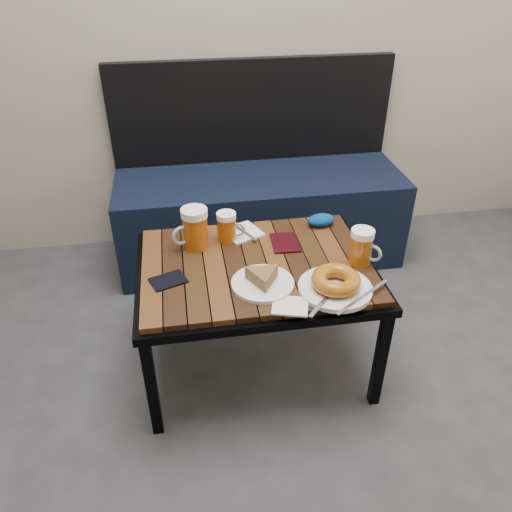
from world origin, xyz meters
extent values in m
cube|color=black|center=(0.11, 1.74, 0.23)|extent=(1.40, 0.50, 0.45)
cube|color=black|center=(0.11, 1.97, 0.70)|extent=(1.40, 0.05, 0.50)
cube|color=black|center=(-0.43, 0.69, 0.21)|extent=(0.04, 0.03, 0.42)
cube|color=black|center=(0.35, 0.69, 0.21)|extent=(0.04, 0.03, 0.42)
cube|color=black|center=(-0.43, 1.25, 0.21)|extent=(0.04, 0.04, 0.42)
cube|color=black|center=(0.35, 1.25, 0.21)|extent=(0.04, 0.04, 0.42)
cube|color=black|center=(-0.04, 0.97, 0.43)|extent=(0.84, 0.62, 0.03)
cube|color=#3C210D|center=(-0.04, 0.97, 0.46)|extent=(0.80, 0.58, 0.02)
cylinder|color=#A84E0D|center=(-0.24, 1.12, 0.53)|extent=(0.12, 0.12, 0.13)
cylinder|color=white|center=(-0.24, 1.12, 0.61)|extent=(0.10, 0.10, 0.03)
torus|color=#8C999E|center=(-0.29, 1.10, 0.53)|extent=(0.08, 0.04, 0.08)
cylinder|color=#A84E0D|center=(-0.12, 1.14, 0.52)|extent=(0.08, 0.08, 0.09)
cylinder|color=white|center=(-0.12, 1.14, 0.58)|extent=(0.07, 0.07, 0.02)
torus|color=#8C999E|center=(-0.08, 1.13, 0.52)|extent=(0.06, 0.02, 0.06)
cylinder|color=#A84E0D|center=(0.32, 0.92, 0.53)|extent=(0.11, 0.11, 0.11)
cylinder|color=white|center=(0.32, 0.92, 0.59)|extent=(0.08, 0.08, 0.02)
torus|color=#8C999E|center=(0.36, 0.89, 0.53)|extent=(0.06, 0.05, 0.07)
cylinder|color=white|center=(-0.04, 0.84, 0.48)|extent=(0.21, 0.21, 0.01)
cylinder|color=white|center=(0.19, 0.77, 0.48)|extent=(0.24, 0.24, 0.02)
torus|color=#87400C|center=(0.19, 0.77, 0.51)|extent=(0.16, 0.16, 0.05)
cube|color=#A5A8AD|center=(0.26, 0.70, 0.49)|extent=(0.22, 0.15, 0.00)
cube|color=#A5A8AD|center=(0.13, 0.70, 0.49)|extent=(0.13, 0.15, 0.00)
cube|color=white|center=(-0.06, 1.18, 0.48)|extent=(0.17, 0.17, 0.01)
cube|color=#A5A8AD|center=(-0.06, 1.18, 0.48)|extent=(0.09, 0.16, 0.00)
cube|color=white|center=(0.03, 0.71, 0.48)|extent=(0.13, 0.12, 0.01)
cube|color=black|center=(-0.34, 0.91, 0.47)|extent=(0.14, 0.12, 0.01)
cube|color=black|center=(0.09, 1.08, 0.48)|extent=(0.11, 0.14, 0.01)
ellipsoid|color=#040E72|center=(0.26, 1.19, 0.50)|extent=(0.12, 0.09, 0.05)
camera|label=1|loc=(-0.28, -0.46, 1.46)|focal=35.00mm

